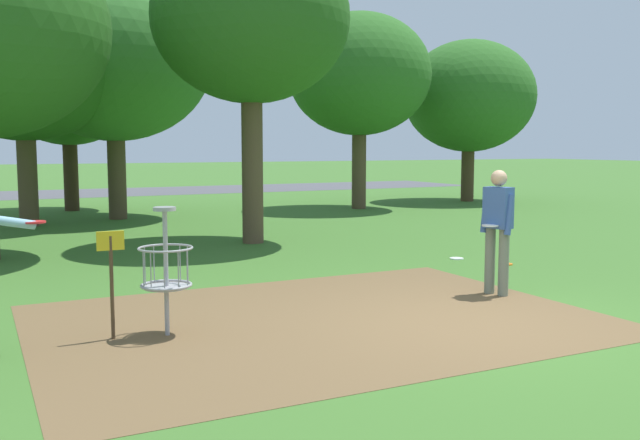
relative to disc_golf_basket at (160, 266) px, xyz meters
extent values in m
plane|color=#3D6B28|center=(3.35, -1.14, -0.75)|extent=(160.00, 160.00, 0.00)
cube|color=brown|center=(1.83, -0.13, -0.75)|extent=(6.42, 4.71, 0.01)
cylinder|color=#9E9EA3|center=(0.06, -0.01, -0.08)|extent=(0.05, 0.05, 1.35)
cylinder|color=#9E9EA3|center=(0.06, -0.01, 0.62)|extent=(0.24, 0.24, 0.04)
torus|color=#9E9EA3|center=(0.06, -0.01, 0.20)|extent=(0.58, 0.58, 0.02)
torus|color=#9E9EA3|center=(0.06, -0.01, -0.20)|extent=(0.55, 0.55, 0.03)
cylinder|color=#9E9EA3|center=(0.06, -0.01, -0.22)|extent=(0.48, 0.48, 0.02)
cylinder|color=gray|center=(0.30, -0.01, 0.00)|extent=(0.01, 0.01, 0.40)
cylinder|color=gray|center=(0.25, 0.13, 0.00)|extent=(0.01, 0.01, 0.40)
cylinder|color=gray|center=(0.13, 0.22, 0.00)|extent=(0.01, 0.01, 0.40)
cylinder|color=gray|center=(-0.01, 0.22, 0.00)|extent=(0.01, 0.01, 0.40)
cylinder|color=gray|center=(-0.13, 0.13, 0.00)|extent=(0.01, 0.01, 0.40)
cylinder|color=gray|center=(-0.18, -0.01, 0.00)|extent=(0.01, 0.01, 0.40)
cylinder|color=gray|center=(-0.13, -0.15, 0.00)|extent=(0.01, 0.01, 0.40)
cylinder|color=gray|center=(-0.01, -0.24, 0.00)|extent=(0.01, 0.01, 0.40)
cylinder|color=gray|center=(0.13, -0.24, 0.00)|extent=(0.01, 0.01, 0.40)
cylinder|color=gray|center=(0.25, -0.15, 0.00)|extent=(0.01, 0.01, 0.40)
cylinder|color=#4C3823|center=(-0.49, 0.09, -0.20)|extent=(0.04, 0.04, 1.10)
cube|color=gold|center=(-0.49, 0.09, 0.30)|extent=(0.28, 0.03, 0.20)
cylinder|color=#84B7D1|center=(-1.49, -0.06, 0.56)|extent=(0.59, 0.25, 0.21)
cylinder|color=red|center=(-1.22, 0.02, 0.53)|extent=(0.22, 0.22, 0.02)
cylinder|color=slate|center=(4.65, -0.09, -0.29)|extent=(0.14, 0.14, 0.92)
cylinder|color=slate|center=(4.59, 0.13, -0.29)|extent=(0.14, 0.14, 0.92)
cube|color=#385693|center=(4.62, 0.02, 0.45)|extent=(0.31, 0.40, 0.56)
sphere|color=tan|center=(4.62, 0.02, 0.85)|extent=(0.22, 0.22, 0.22)
cylinder|color=#385693|center=(4.65, -0.17, 0.36)|extent=(0.18, 0.13, 0.55)
cylinder|color=#385693|center=(4.55, 0.20, 0.36)|extent=(0.18, 0.13, 0.55)
cylinder|color=white|center=(4.44, -0.03, 0.22)|extent=(0.22, 0.22, 0.02)
cylinder|color=white|center=(6.02, 2.71, -0.74)|extent=(0.25, 0.25, 0.02)
cylinder|color=orange|center=(6.41, 1.85, -0.74)|extent=(0.24, 0.24, 0.02)
cylinder|color=brown|center=(3.51, 6.37, 0.80)|extent=(0.44, 0.44, 3.11)
ellipsoid|color=#285B1E|center=(3.51, 6.37, 3.88)|extent=(4.07, 4.07, 3.46)
cylinder|color=brown|center=(9.54, 12.43, 0.55)|extent=(0.46, 0.46, 2.61)
ellipsoid|color=#2D6623|center=(9.54, 12.43, 3.58)|extent=(4.60, 4.60, 3.91)
cylinder|color=brown|center=(-0.49, 11.79, 0.45)|extent=(0.48, 0.48, 2.41)
ellipsoid|color=#285B1E|center=(-0.49, 11.79, 3.50)|extent=(4.93, 4.93, 4.19)
cylinder|color=#422D1E|center=(1.04, 15.83, 0.38)|extent=(0.45, 0.45, 2.27)
ellipsoid|color=#2D6623|center=(1.04, 15.83, 3.10)|extent=(4.22, 4.22, 3.59)
cylinder|color=#4C3823|center=(14.67, 13.31, 0.28)|extent=(0.47, 0.47, 2.06)
ellipsoid|color=#2D6623|center=(14.67, 13.31, 3.10)|extent=(4.78, 4.78, 4.06)
cylinder|color=brown|center=(1.87, 12.61, 0.46)|extent=(0.50, 0.50, 2.44)
ellipsoid|color=#38752D|center=(1.87, 12.61, 3.70)|extent=(5.40, 5.40, 4.59)
cube|color=#4C4C51|center=(3.35, 24.37, -0.75)|extent=(36.00, 6.00, 0.01)
camera|label=1|loc=(-1.74, -7.29, 1.27)|focal=39.06mm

